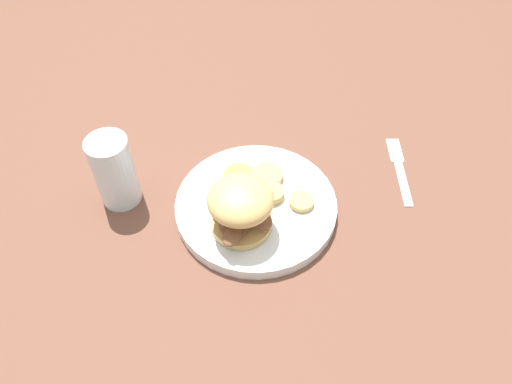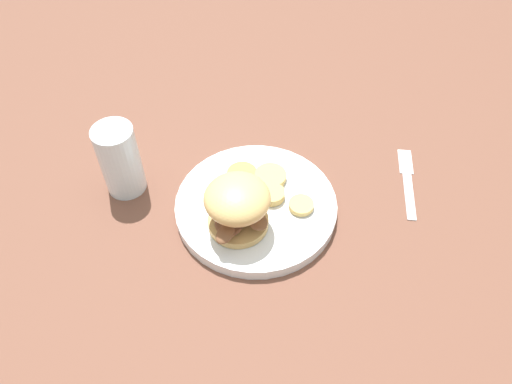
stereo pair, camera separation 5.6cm
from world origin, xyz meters
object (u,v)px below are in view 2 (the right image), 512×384
(dinner_plate, at_px, (256,206))
(drinking_glass, at_px, (120,160))
(sandwich, at_px, (237,206))
(fork, at_px, (408,181))

(dinner_plate, bearing_deg, drinking_glass, 115.01)
(sandwich, height_order, fork, sandwich)
(sandwich, distance_m, fork, 0.32)
(sandwich, bearing_deg, fork, -31.17)
(dinner_plate, xyz_separation_m, drinking_glass, (-0.10, 0.21, 0.05))
(dinner_plate, xyz_separation_m, fork, (0.21, -0.17, -0.01))
(sandwich, xyz_separation_m, fork, (0.27, -0.16, -0.07))
(fork, bearing_deg, sandwich, 148.83)
(dinner_plate, relative_size, fork, 1.79)
(fork, relative_size, drinking_glass, 1.14)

